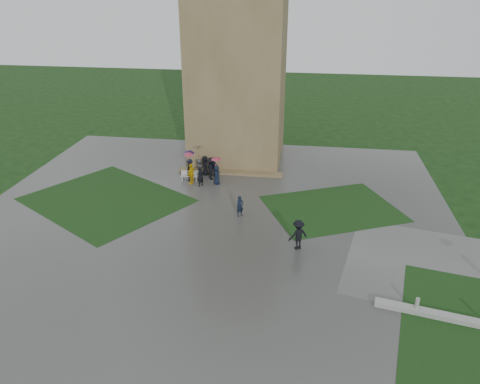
# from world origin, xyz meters

# --- Properties ---
(ground) EXTENTS (120.00, 120.00, 0.00)m
(ground) POSITION_xyz_m (0.00, 0.00, 0.00)
(ground) COLOR black
(plaza) EXTENTS (34.00, 34.00, 0.02)m
(plaza) POSITION_xyz_m (0.00, 2.00, 0.01)
(plaza) COLOR #3A3A38
(plaza) RESTS_ON ground
(lawn_inset_left) EXTENTS (14.10, 13.46, 0.01)m
(lawn_inset_left) POSITION_xyz_m (-8.50, 4.00, 0.03)
(lawn_inset_left) COLOR black
(lawn_inset_left) RESTS_ON plaza
(lawn_inset_right) EXTENTS (11.12, 10.15, 0.01)m
(lawn_inset_right) POSITION_xyz_m (8.50, 5.00, 0.03)
(lawn_inset_right) COLOR black
(lawn_inset_right) RESTS_ON plaza
(tower) EXTENTS (8.00, 8.00, 18.00)m
(tower) POSITION_xyz_m (0.00, 15.00, 9.00)
(tower) COLOR brown
(tower) RESTS_ON ground
(tower_plinth) EXTENTS (9.00, 0.80, 0.22)m
(tower_plinth) POSITION_xyz_m (0.00, 10.60, 0.13)
(tower_plinth) COLOR brown
(tower_plinth) RESTS_ON plaza
(bench) EXTENTS (1.49, 0.55, 0.85)m
(bench) POSITION_xyz_m (-3.11, 8.65, 0.46)
(bench) COLOR #A9A9A5
(bench) RESTS_ON plaza
(visitor_cluster) EXTENTS (3.36, 3.26, 2.70)m
(visitor_cluster) POSITION_xyz_m (-2.18, 9.10, 1.22)
(visitor_cluster) COLOR black
(visitor_cluster) RESTS_ON plaza
(pedestrian_mid) EXTENTS (0.66, 0.64, 1.52)m
(pedestrian_mid) POSITION_xyz_m (1.98, 2.88, 0.78)
(pedestrian_mid) COLOR black
(pedestrian_mid) RESTS_ON plaza
(pedestrian_near) EXTENTS (1.41, 1.22, 1.94)m
(pedestrian_near) POSITION_xyz_m (6.16, -0.94, 0.99)
(pedestrian_near) COLOR black
(pedestrian_near) RESTS_ON plaza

